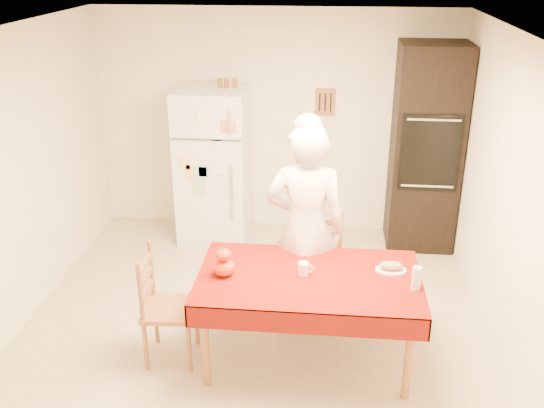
# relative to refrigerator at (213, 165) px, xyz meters

# --- Properties ---
(floor) EXTENTS (4.50, 4.50, 0.00)m
(floor) POSITION_rel_refrigerator_xyz_m (0.65, -1.88, -0.85)
(floor) COLOR tan
(floor) RESTS_ON ground
(room_shell) EXTENTS (4.02, 4.52, 2.51)m
(room_shell) POSITION_rel_refrigerator_xyz_m (0.65, -1.88, 0.77)
(room_shell) COLOR white
(room_shell) RESTS_ON ground
(refrigerator) EXTENTS (0.75, 0.74, 1.70)m
(refrigerator) POSITION_rel_refrigerator_xyz_m (0.00, 0.00, 0.00)
(refrigerator) COLOR white
(refrigerator) RESTS_ON floor
(oven_cabinet) EXTENTS (0.70, 0.62, 2.20)m
(oven_cabinet) POSITION_rel_refrigerator_xyz_m (2.28, 0.05, 0.25)
(oven_cabinet) COLOR black
(oven_cabinet) RESTS_ON floor
(dining_table) EXTENTS (1.70, 1.00, 0.76)m
(dining_table) POSITION_rel_refrigerator_xyz_m (1.15, -2.18, -0.16)
(dining_table) COLOR brown
(dining_table) RESTS_ON floor
(chair_far) EXTENTS (0.44, 0.42, 0.95)m
(chair_far) POSITION_rel_refrigerator_xyz_m (1.21, -1.46, -0.34)
(chair_far) COLOR brown
(chair_far) RESTS_ON floor
(chair_left) EXTENTS (0.42, 0.44, 0.95)m
(chair_left) POSITION_rel_refrigerator_xyz_m (0.01, -2.26, -0.34)
(chair_left) COLOR brown
(chair_left) RESTS_ON floor
(seated_woman) EXTENTS (0.67, 0.45, 1.84)m
(seated_woman) POSITION_rel_refrigerator_xyz_m (1.10, -1.68, 0.07)
(seated_woman) COLOR silver
(seated_woman) RESTS_ON floor
(coffee_mug) EXTENTS (0.08, 0.08, 0.10)m
(coffee_mug) POSITION_rel_refrigerator_xyz_m (1.10, -2.16, -0.04)
(coffee_mug) COLOR white
(coffee_mug) RESTS_ON dining_table
(pumpkin_lower) EXTENTS (0.17, 0.17, 0.13)m
(pumpkin_lower) POSITION_rel_refrigerator_xyz_m (0.50, -2.23, -0.02)
(pumpkin_lower) COLOR #CD3904
(pumpkin_lower) RESTS_ON dining_table
(pumpkin_upper) EXTENTS (0.12, 0.12, 0.09)m
(pumpkin_upper) POSITION_rel_refrigerator_xyz_m (0.50, -2.23, 0.09)
(pumpkin_upper) COLOR #D44B05
(pumpkin_upper) RESTS_ON pumpkin_lower
(wine_glass) EXTENTS (0.07, 0.07, 0.18)m
(wine_glass) POSITION_rel_refrigerator_xyz_m (1.93, -2.28, -0.00)
(wine_glass) COLOR silver
(wine_glass) RESTS_ON dining_table
(bread_plate) EXTENTS (0.24, 0.24, 0.02)m
(bread_plate) POSITION_rel_refrigerator_xyz_m (1.77, -2.04, -0.08)
(bread_plate) COLOR silver
(bread_plate) RESTS_ON dining_table
(bread_loaf) EXTENTS (0.18, 0.10, 0.06)m
(bread_loaf) POSITION_rel_refrigerator_xyz_m (1.77, -2.04, -0.04)
(bread_loaf) COLOR #A1824F
(bread_loaf) RESTS_ON bread_plate
(spice_jar_left) EXTENTS (0.05, 0.05, 0.10)m
(spice_jar_left) POSITION_rel_refrigerator_xyz_m (0.10, 0.05, 0.90)
(spice_jar_left) COLOR brown
(spice_jar_left) RESTS_ON refrigerator
(spice_jar_mid) EXTENTS (0.05, 0.05, 0.10)m
(spice_jar_mid) POSITION_rel_refrigerator_xyz_m (0.16, 0.05, 0.90)
(spice_jar_mid) COLOR brown
(spice_jar_mid) RESTS_ON refrigerator
(spice_jar_right) EXTENTS (0.05, 0.05, 0.10)m
(spice_jar_right) POSITION_rel_refrigerator_xyz_m (0.25, 0.05, 0.90)
(spice_jar_right) COLOR #944F1A
(spice_jar_right) RESTS_ON refrigerator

